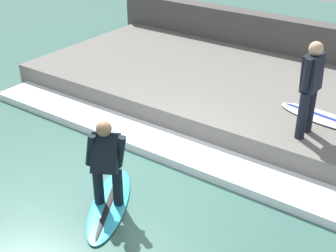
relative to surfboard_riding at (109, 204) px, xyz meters
The scene contains 8 objects.
ground_plane 1.07m from the surfboard_riding, ahead, with size 28.00×28.00×0.00m, color #386056.
concrete_ledge 4.54m from the surfboard_riding, ahead, with size 4.40×9.88×0.52m, color #66635E.
back_wall 7.02m from the surfboard_riding, ahead, with size 0.50×10.37×1.37m, color #474442.
wave_foam_crest 1.90m from the surfboard_riding, ahead, with size 0.88×9.39×0.16m, color silver.
surfboard_riding is the anchor object (origin of this frame).
surfer_riding 0.82m from the surfboard_riding, 90.00° to the left, with size 0.60×0.61×1.43m.
surfer_waiting_near 3.85m from the surfboard_riding, 32.21° to the right, with size 0.58×0.28×1.70m.
surfboard_waiting_near 4.32m from the surfboard_riding, 27.62° to the right, with size 0.81×1.81×0.07m.
Camera 1 is at (-5.30, -4.16, 4.58)m, focal length 50.00 mm.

